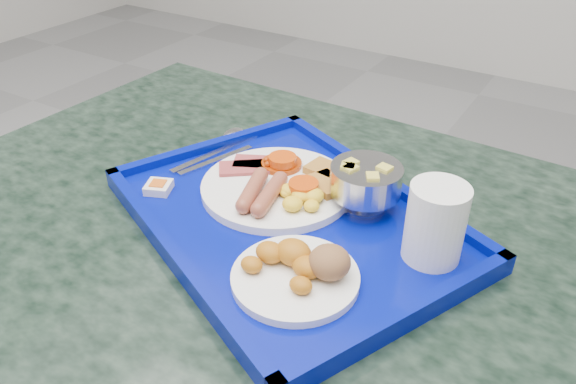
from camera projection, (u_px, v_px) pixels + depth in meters
The scene contains 9 objects.
table at pixel (289, 318), 0.91m from camera, with size 1.22×0.84×0.74m.
tray at pixel (288, 219), 0.80m from camera, with size 0.60×0.53×0.03m.
main_plate at pixel (281, 185), 0.84m from camera, with size 0.23×0.23×0.04m.
bread_plate at pixel (300, 270), 0.67m from camera, with size 0.16×0.16×0.05m.
fruit_bowl at pixel (365, 181), 0.79m from camera, with size 0.10×0.10×0.07m.
juice_cup at pixel (436, 221), 0.69m from camera, with size 0.07×0.07×0.10m.
spoon at pixel (229, 141), 0.98m from camera, with size 0.08×0.18×0.01m.
knife at pixel (217, 152), 0.95m from camera, with size 0.01×0.19×0.00m, color #B5B5B8.
jam_packet at pixel (159, 187), 0.85m from camera, with size 0.05×0.05×0.01m.
Camera 1 is at (0.62, -0.31, 1.22)m, focal length 35.00 mm.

